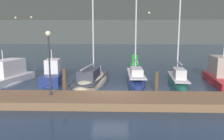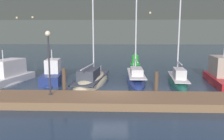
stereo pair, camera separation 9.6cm
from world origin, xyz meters
The scene contains 13 objects.
ground_plane centered at (0.00, 0.00, 0.00)m, with size 400.00×400.00×0.00m, color #1E3347.
dock centered at (0.00, -1.82, 0.23)m, with size 25.33×2.80×0.45m, color brown.
mooring_pile_1 centered at (-3.10, -0.17, 0.95)m, with size 0.28×0.28×1.90m, color #4C3D2D.
mooring_pile_2 centered at (3.10, -0.17, 0.85)m, with size 0.28×0.28×1.71m, color #4C3D2D.
motorboat_berth_1 centered at (-9.20, 3.48, 0.38)m, with size 3.58×7.18×3.33m.
motorboat_berth_2 centered at (-5.32, 4.38, 0.37)m, with size 2.34×4.97×3.34m.
sailboat_berth_3 centered at (-1.76, 3.92, 0.12)m, with size 3.15×8.55×11.04m.
sailboat_berth_4 centered at (2.10, 4.95, 0.16)m, with size 1.61×7.16×9.83m.
sailboat_berth_5 centered at (5.61, 3.95, 0.16)m, with size 2.09×6.37×9.53m.
motorboat_berth_6 centered at (9.41, 4.18, 0.44)m, with size 3.12×7.40×3.76m.
channel_buoy centered at (2.82, 15.99, 0.72)m, with size 1.48×1.48×1.94m.
dock_lamppost centered at (-3.63, -1.53, 3.07)m, with size 0.32×0.32×3.90m.
hillside_backdrop centered at (-2.65, 98.99, 9.95)m, with size 240.00×23.00×21.60m.
Camera 2 is at (0.66, -14.49, 4.08)m, focal length 35.00 mm.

